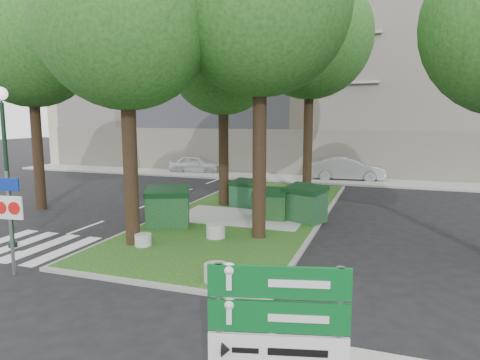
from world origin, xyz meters
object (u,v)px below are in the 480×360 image
at_px(tree_street_left, 32,30).
at_px(bollard_mid, 216,231).
at_px(dumpster_c, 270,204).
at_px(street_lamp, 5,148).
at_px(litter_bin, 318,202).
at_px(directional_sign, 278,355).
at_px(dumpster_d, 305,204).
at_px(car_white, 196,164).
at_px(traffic_sign_pole, 9,209).
at_px(tree_median_far, 313,24).
at_px(car_silver, 348,169).
at_px(tree_median_mid, 225,48).
at_px(dumpster_a, 168,207).
at_px(bollard_left, 143,240).
at_px(bollard_right, 216,273).
at_px(dumpster_b, 246,194).
at_px(tree_median_near_left, 128,2).

relative_size(tree_street_left, bollard_mid, 17.57).
bearing_deg(dumpster_c, street_lamp, -145.33).
relative_size(litter_bin, directional_sign, 0.30).
relative_size(dumpster_d, car_white, 0.48).
relative_size(tree_street_left, traffic_sign_pole, 4.08).
height_order(tree_median_far, car_silver, tree_median_far).
xyz_separation_m(dumpster_d, street_lamp, (-8.05, -5.94, 2.31)).
bearing_deg(tree_median_mid, bollard_mid, -72.62).
bearing_deg(dumpster_a, bollard_left, -103.70).
xyz_separation_m(bollard_right, car_white, (-9.32, 18.81, 0.31)).
bearing_deg(dumpster_a, car_silver, 46.60).
xyz_separation_m(dumpster_d, bollard_mid, (-2.32, -3.21, -0.44)).
bearing_deg(directional_sign, tree_median_far, 85.01).
relative_size(traffic_sign_pole, car_white, 0.71).
relative_size(dumpster_b, bollard_mid, 2.37).
relative_size(tree_median_mid, dumpster_c, 7.19).
height_order(dumpster_d, directional_sign, directional_sign).
height_order(tree_median_mid, bollard_mid, tree_median_mid).
bearing_deg(tree_street_left, traffic_sign_pole, -51.11).
bearing_deg(tree_street_left, dumpster_d, 5.61).
height_order(dumpster_d, street_lamp, street_lamp).
height_order(tree_median_near_left, bollard_right, tree_median_near_left).
bearing_deg(tree_median_mid, dumpster_d, -25.65).
relative_size(tree_median_mid, tree_street_left, 0.91).
xyz_separation_m(tree_median_near_left, car_white, (-5.79, 16.75, -6.67)).
distance_m(dumpster_a, dumpster_d, 5.12).
distance_m(tree_median_far, dumpster_d, 9.00).
bearing_deg(tree_median_near_left, tree_median_far, 68.72).
height_order(dumpster_a, bollard_mid, dumpster_a).
relative_size(tree_median_mid, dumpster_b, 6.74).
relative_size(tree_median_far, bollard_right, 20.43).
bearing_deg(car_silver, street_lamp, 147.82).
bearing_deg(bollard_mid, tree_median_far, 78.76).
relative_size(dumpster_d, bollard_mid, 2.86).
xyz_separation_m(tree_median_near_left, dumpster_b, (1.49, 6.39, -6.62)).
distance_m(directional_sign, car_silver, 24.19).
bearing_deg(bollard_mid, car_white, 117.20).
relative_size(litter_bin, street_lamp, 0.16).
relative_size(tree_median_mid, dumpster_d, 5.57).
relative_size(tree_median_near_left, car_silver, 2.29).
relative_size(tree_median_far, car_silver, 2.60).
xyz_separation_m(car_white, car_silver, (10.70, -0.19, 0.11)).
bearing_deg(directional_sign, car_silver, 79.51).
distance_m(street_lamp, directional_sign, 11.92).
distance_m(tree_street_left, directional_sign, 18.35).
xyz_separation_m(bollard_mid, car_silver, (2.82, 15.15, 0.41)).
xyz_separation_m(bollard_left, car_silver, (4.58, 16.71, 0.46)).
bearing_deg(bollard_right, tree_median_near_left, 149.76).
bearing_deg(dumpster_d, dumpster_c, -151.49).
height_order(dumpster_a, dumpster_b, dumpster_a).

